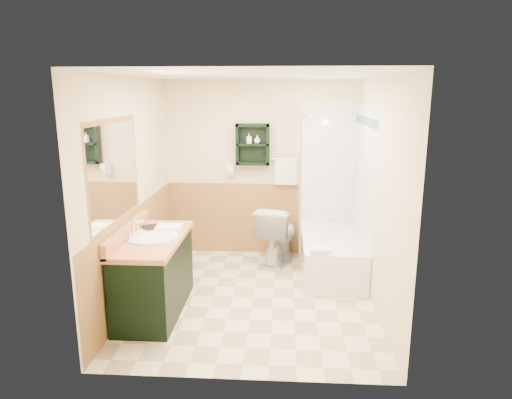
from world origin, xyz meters
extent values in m
plane|color=beige|center=(0.00, 0.00, 0.00)|extent=(3.00, 3.00, 0.00)
cube|color=#F0E6BC|center=(0.00, 1.52, 1.20)|extent=(2.60, 0.04, 2.40)
cube|color=#F0E6BC|center=(-1.32, 0.00, 1.20)|extent=(0.04, 3.00, 2.40)
cube|color=#F0E6BC|center=(1.32, 0.00, 1.20)|extent=(0.04, 3.00, 2.40)
cube|color=white|center=(0.00, 0.00, 2.42)|extent=(2.60, 3.00, 0.04)
cube|color=black|center=(-0.10, 1.41, 1.55)|extent=(0.45, 0.15, 0.55)
cylinder|color=silver|center=(0.53, 0.75, 2.00)|extent=(0.03, 1.60, 0.03)
cube|color=black|center=(-0.99, -0.38, 0.40)|extent=(0.59, 1.26, 0.80)
cube|color=silver|center=(0.93, 0.80, 0.24)|extent=(0.72, 1.50, 0.48)
imported|color=silver|center=(0.25, 1.09, 0.39)|extent=(0.63, 0.88, 0.78)
cube|color=silver|center=(-0.89, -0.09, 0.82)|extent=(0.27, 0.21, 0.04)
imported|color=black|center=(-1.16, -0.13, 0.92)|extent=(0.16, 0.10, 0.23)
cube|color=silver|center=(0.74, 0.14, 0.52)|extent=(0.23, 0.19, 0.07)
imported|color=silver|center=(-0.15, 1.40, 1.60)|extent=(0.09, 0.15, 0.06)
imported|color=silver|center=(-0.04, 1.40, 1.61)|extent=(0.11, 0.13, 0.08)
camera|label=1|loc=(0.32, -4.69, 2.23)|focal=32.00mm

